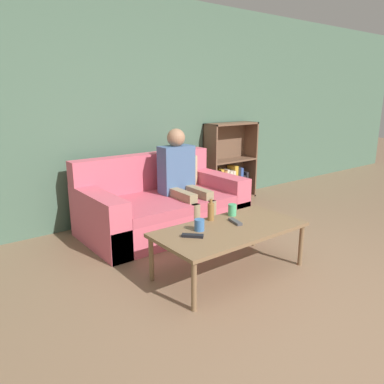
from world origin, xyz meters
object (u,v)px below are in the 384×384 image
(bookshelf, at_px, (227,172))
(cup_near, at_px, (199,225))
(tv_remote_0, at_px, (193,236))
(bottle, at_px, (211,211))
(coffee_table, at_px, (230,231))
(person_adult, at_px, (181,173))
(tv_remote_1, at_px, (235,222))
(couch, at_px, (162,206))
(cup_far, at_px, (232,210))

(bookshelf, height_order, cup_near, bookshelf)
(tv_remote_0, height_order, bottle, bottle)
(coffee_table, bearing_deg, tv_remote_0, 176.49)
(cup_near, relative_size, tv_remote_0, 0.62)
(person_adult, distance_m, bottle, 0.97)
(cup_near, xyz_separation_m, tv_remote_1, (0.36, -0.04, -0.04))
(bookshelf, xyz_separation_m, coffee_table, (-1.56, -1.71, -0.03))
(cup_near, bearing_deg, couch, 72.06)
(coffee_table, height_order, tv_remote_0, tv_remote_0)
(cup_near, relative_size, cup_far, 0.90)
(couch, height_order, coffee_table, couch)
(couch, relative_size, tv_remote_1, 9.85)
(cup_near, bearing_deg, coffee_table, -22.93)
(bookshelf, bearing_deg, cup_near, -138.26)
(bookshelf, height_order, coffee_table, bookshelf)
(tv_remote_0, xyz_separation_m, tv_remote_1, (0.49, 0.04, 0.00))
(bookshelf, xyz_separation_m, bottle, (-1.56, -1.47, 0.09))
(couch, relative_size, cup_far, 16.30)
(cup_far, bearing_deg, tv_remote_1, -125.78)
(couch, relative_size, bookshelf, 1.59)
(couch, relative_size, coffee_table, 1.36)
(couch, xyz_separation_m, bookshelf, (1.44, 0.48, 0.13))
(tv_remote_0, distance_m, bottle, 0.44)
(couch, relative_size, person_adult, 1.56)
(coffee_table, distance_m, tv_remote_0, 0.38)
(cup_near, bearing_deg, bottle, 30.32)
(person_adult, distance_m, cup_near, 1.20)
(bookshelf, distance_m, person_adult, 1.38)
(coffee_table, relative_size, tv_remote_1, 7.25)
(cup_near, bearing_deg, tv_remote_0, -148.62)
(bookshelf, xyz_separation_m, cup_far, (-1.32, -1.49, 0.06))
(cup_near, height_order, tv_remote_1, cup_near)
(bookshelf, height_order, tv_remote_1, bookshelf)
(tv_remote_0, xyz_separation_m, bottle, (0.37, 0.22, 0.07))
(tv_remote_0, bearing_deg, cup_near, -12.53)
(cup_far, relative_size, bottle, 0.56)
(cup_far, bearing_deg, coffee_table, -136.50)
(coffee_table, distance_m, cup_far, 0.34)
(cup_near, bearing_deg, tv_remote_1, -6.91)
(couch, distance_m, person_adult, 0.43)
(couch, bearing_deg, tv_remote_1, -90.17)
(bookshelf, bearing_deg, cup_far, -131.62)
(couch, relative_size, cup_near, 18.15)
(bottle, bearing_deg, cup_near, -149.68)
(person_adult, relative_size, bottle, 5.85)
(cup_far, xyz_separation_m, tv_remote_1, (-0.12, -0.17, -0.04))
(couch, bearing_deg, coffee_table, -95.61)
(couch, distance_m, cup_far, 1.04)
(couch, distance_m, coffee_table, 1.25)
(cup_near, xyz_separation_m, cup_far, (0.48, 0.12, 0.01))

